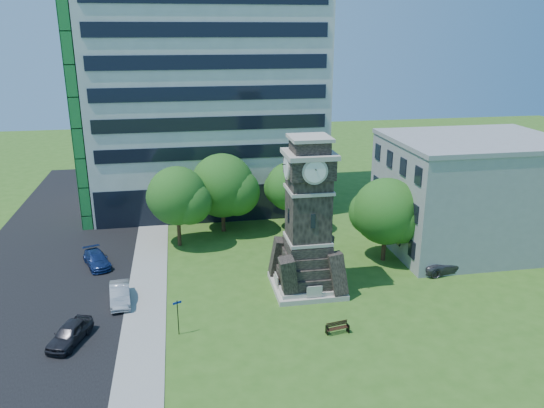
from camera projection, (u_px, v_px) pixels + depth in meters
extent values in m
plane|color=#315C1A|center=(274.00, 303.00, 39.90)|extent=(160.00, 160.00, 0.00)
cube|color=gray|center=(148.00, 283.00, 42.97)|extent=(3.00, 70.00, 0.06)
cube|color=black|center=(37.00, 292.00, 41.56)|extent=(14.00, 80.00, 0.02)
cube|color=#BCB3A4|center=(307.00, 285.00, 42.21)|extent=(5.40, 5.40, 0.40)
cube|color=#BCB3A4|center=(307.00, 281.00, 42.10)|extent=(4.80, 4.80, 0.30)
cube|color=black|center=(308.00, 202.00, 40.03)|extent=(3.00, 3.00, 6.40)
cube|color=#BCB3A4|center=(308.00, 239.00, 40.96)|extent=(3.25, 3.25, 0.25)
cube|color=#BCB3A4|center=(309.00, 189.00, 39.71)|extent=(3.25, 3.25, 0.25)
cube|color=black|center=(313.00, 221.00, 38.92)|extent=(0.35, 0.08, 1.10)
cube|color=black|center=(309.00, 166.00, 39.15)|extent=(3.30, 3.30, 1.60)
cube|color=#BCB3A4|center=(310.00, 154.00, 38.87)|extent=(3.70, 3.70, 0.35)
cylinder|color=white|center=(315.00, 172.00, 37.50)|extent=(1.56, 0.06, 1.56)
cylinder|color=white|center=(286.00, 167.00, 38.86)|extent=(0.06, 1.56, 1.56)
cube|color=black|center=(310.00, 146.00, 38.69)|extent=(2.60, 2.60, 0.90)
cube|color=#BCB3A4|center=(310.00, 138.00, 38.50)|extent=(3.00, 3.00, 0.25)
cube|color=silver|center=(206.00, 82.00, 59.35)|extent=(25.00, 15.00, 28.00)
cube|color=black|center=(215.00, 204.00, 56.36)|extent=(24.50, 0.80, 4.00)
cube|color=gray|center=(470.00, 195.00, 49.17)|extent=(15.00, 12.00, 10.00)
cube|color=gray|center=(477.00, 140.00, 47.55)|extent=(15.20, 12.20, 0.40)
imported|color=black|center=(70.00, 333.00, 34.65)|extent=(2.90, 4.27, 1.35)
imported|color=#96999D|center=(120.00, 294.00, 39.81)|extent=(1.86, 4.20, 1.34)
imported|color=navy|center=(97.00, 259.00, 46.00)|extent=(3.06, 4.54, 1.22)
imported|color=#414145|center=(447.00, 262.00, 45.16)|extent=(5.53, 3.09, 1.46)
cube|color=black|center=(327.00, 330.00, 35.70)|extent=(0.05, 0.39, 0.61)
cube|color=black|center=(348.00, 328.00, 35.95)|extent=(0.05, 0.39, 0.61)
cube|color=#331A11|center=(337.00, 328.00, 35.80)|extent=(1.57, 0.42, 0.03)
cube|color=#331A11|center=(337.00, 323.00, 35.90)|extent=(1.57, 0.03, 0.35)
cylinder|color=black|center=(178.00, 318.00, 35.41)|extent=(0.06, 0.06, 2.53)
cube|color=navy|center=(177.00, 303.00, 35.06)|extent=(0.61, 0.04, 0.15)
cylinder|color=#332114|center=(179.00, 231.00, 50.16)|extent=(0.36, 0.36, 2.89)
sphere|color=#25621D|center=(177.00, 196.00, 49.06)|extent=(5.50, 5.50, 5.50)
sphere|color=#25621D|center=(189.00, 203.00, 48.90)|extent=(4.12, 4.12, 4.12)
sphere|color=#25621D|center=(167.00, 197.00, 49.64)|extent=(3.85, 3.85, 3.85)
cylinder|color=#332114|center=(223.00, 218.00, 53.79)|extent=(0.40, 0.40, 2.82)
sphere|color=#2A681F|center=(222.00, 185.00, 52.72)|extent=(6.39, 6.39, 6.39)
sphere|color=#2A681F|center=(236.00, 192.00, 52.51)|extent=(4.79, 4.79, 4.79)
sphere|color=#2A681F|center=(211.00, 187.00, 53.38)|extent=(4.47, 4.47, 4.47)
cylinder|color=#332114|center=(290.00, 218.00, 54.07)|extent=(0.38, 0.38, 2.72)
sphere|color=#30691F|center=(290.00, 186.00, 53.04)|extent=(4.93, 4.93, 4.93)
sphere|color=#30691F|center=(301.00, 192.00, 52.90)|extent=(3.69, 3.69, 3.69)
sphere|color=#30691F|center=(281.00, 188.00, 53.56)|extent=(3.45, 3.45, 3.45)
cylinder|color=#332114|center=(384.00, 246.00, 46.99)|extent=(0.39, 0.39, 2.67)
sphere|color=#235218|center=(386.00, 211.00, 45.97)|extent=(5.83, 5.83, 5.83)
sphere|color=#235218|center=(401.00, 218.00, 45.78)|extent=(4.37, 4.37, 4.37)
sphere|color=#235218|center=(372.00, 212.00, 46.57)|extent=(4.08, 4.08, 4.08)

